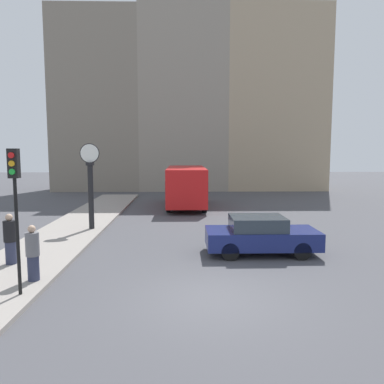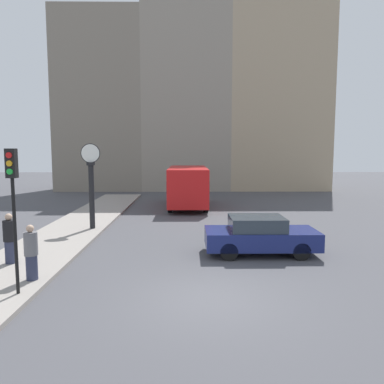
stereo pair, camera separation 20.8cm
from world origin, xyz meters
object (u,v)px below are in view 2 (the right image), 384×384
bus_distant (188,185)px  pedestrian_black_jacket (10,239)px  pedestrian_grey_jacket (31,253)px  traffic_light_near (13,191)px  street_clock (91,184)px  sedan_car (260,235)px

bus_distant → pedestrian_black_jacket: bearing=-114.1°
pedestrian_black_jacket → pedestrian_grey_jacket: (1.41, -1.66, -0.03)m
traffic_light_near → street_clock: size_ratio=0.93×
bus_distant → pedestrian_grey_jacket: (-4.65, -15.21, -0.64)m
street_clock → pedestrian_grey_jacket: (0.08, -7.42, -1.38)m
bus_distant → pedestrian_grey_jacket: size_ratio=4.37×
street_clock → pedestrian_grey_jacket: street_clock is taller
bus_distant → pedestrian_black_jacket: 14.85m
street_clock → pedestrian_black_jacket: 6.06m
traffic_light_near → pedestrian_black_jacket: size_ratio=2.25×
pedestrian_grey_jacket → bus_distant: bearing=73.0°
traffic_light_near → pedestrian_grey_jacket: (-0.07, 1.09, -1.95)m
traffic_light_near → pedestrian_black_jacket: (-1.48, 2.75, -1.92)m
sedan_car → traffic_light_near: traffic_light_near is taller
bus_distant → street_clock: street_clock is taller
street_clock → pedestrian_grey_jacket: 7.55m
traffic_light_near → pedestrian_grey_jacket: 2.23m
pedestrian_black_jacket → pedestrian_grey_jacket: bearing=-49.7°
sedan_car → pedestrian_black_jacket: 8.92m
traffic_light_near → pedestrian_grey_jacket: bearing=93.5°
street_clock → pedestrian_black_jacket: bearing=-103.0°
sedan_car → pedestrian_grey_jacket: size_ratio=2.56×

